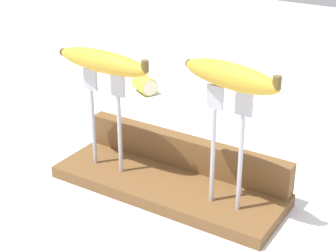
% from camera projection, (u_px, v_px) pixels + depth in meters
% --- Properties ---
extents(ground_plane, '(3.00, 3.00, 0.00)m').
position_uv_depth(ground_plane, '(168.00, 191.00, 0.93)').
color(ground_plane, silver).
extents(wooden_board, '(0.39, 0.14, 0.02)m').
position_uv_depth(wooden_board, '(168.00, 185.00, 0.92)').
color(wooden_board, brown).
rests_on(wooden_board, ground).
extents(board_backstop, '(0.39, 0.03, 0.06)m').
position_uv_depth(board_backstop, '(185.00, 152.00, 0.95)').
color(board_backstop, brown).
rests_on(board_backstop, wooden_board).
extents(fork_stand_left, '(0.08, 0.01, 0.17)m').
position_uv_depth(fork_stand_left, '(105.00, 112.00, 0.92)').
color(fork_stand_left, '#B2B2B7').
rests_on(fork_stand_left, wooden_board).
extents(fork_stand_right, '(0.07, 0.01, 0.19)m').
position_uv_depth(fork_stand_right, '(227.00, 138.00, 0.80)').
color(fork_stand_right, '#B2B2B7').
rests_on(fork_stand_right, wooden_board).
extents(banana_raised_left, '(0.19, 0.05, 0.04)m').
position_uv_depth(banana_raised_left, '(103.00, 61.00, 0.88)').
color(banana_raised_left, gold).
rests_on(banana_raised_left, fork_stand_left).
extents(banana_raised_right, '(0.16, 0.07, 0.04)m').
position_uv_depth(banana_raised_right, '(231.00, 76.00, 0.76)').
color(banana_raised_right, gold).
rests_on(banana_raised_right, fork_stand_right).
extents(banana_chunk_far, '(0.07, 0.07, 0.04)m').
position_uv_depth(banana_chunk_far, '(145.00, 84.00, 1.33)').
color(banana_chunk_far, '#B2C138').
rests_on(banana_chunk_far, ground).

